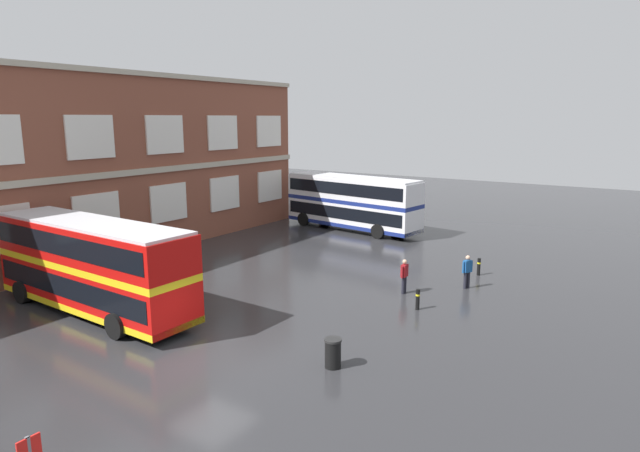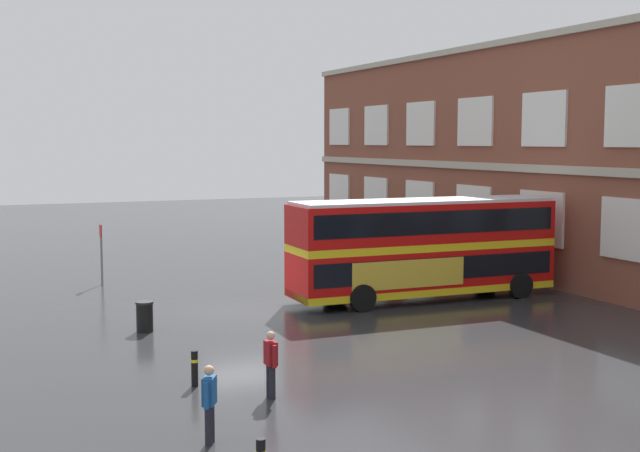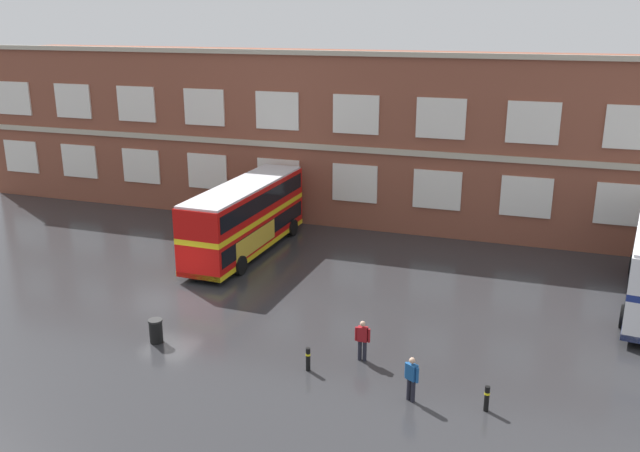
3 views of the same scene
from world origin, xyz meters
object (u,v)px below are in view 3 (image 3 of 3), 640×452
double_decker_near (246,217)px  second_passenger (362,339)px  waiting_passenger (411,377)px  station_litter_bin (156,331)px  safety_bollard_east (308,359)px  safety_bollard_west (487,398)px

double_decker_near → second_passenger: (9.81, -10.26, -1.22)m
waiting_passenger → second_passenger: (-2.44, 2.30, 0.00)m
station_litter_bin → safety_bollard_east: bearing=-1.4°
station_litter_bin → safety_bollard_west: size_ratio=1.08×
safety_bollard_west → double_decker_near: bearing=140.3°
waiting_passenger → second_passenger: bearing=136.7°
safety_bollard_east → waiting_passenger: bearing=-11.2°
station_litter_bin → waiting_passenger: bearing=-5.1°
double_decker_near → station_litter_bin: (1.19, -11.56, -1.63)m
safety_bollard_west → safety_bollard_east: same height
safety_bollard_west → safety_bollard_east: size_ratio=1.00×
second_passenger → safety_bollard_west: 5.49m
waiting_passenger → station_litter_bin: waiting_passenger is taller
double_decker_near → safety_bollard_west: (14.86, -12.35, -1.66)m
double_decker_near → safety_bollard_west: double_decker_near is taller
double_decker_near → station_litter_bin: 11.74m
station_litter_bin → safety_bollard_east: (6.85, -0.16, -0.03)m
second_passenger → station_litter_bin: bearing=-171.4°
station_litter_bin → safety_bollard_west: (13.67, -0.79, -0.03)m
waiting_passenger → safety_bollard_east: (-4.20, 0.83, -0.44)m
second_passenger → safety_bollard_east: bearing=-140.2°
station_litter_bin → safety_bollard_west: bearing=-3.3°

